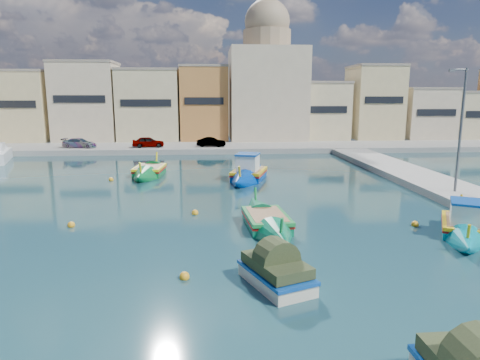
# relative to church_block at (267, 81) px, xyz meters

# --- Properties ---
(ground) EXTENTS (160.00, 160.00, 0.00)m
(ground) POSITION_rel_church_block_xyz_m (-10.00, -40.00, -8.41)
(ground) COLOR #14333D
(ground) RESTS_ON ground
(north_quay) EXTENTS (80.00, 8.00, 0.60)m
(north_quay) POSITION_rel_church_block_xyz_m (-10.00, -8.00, -8.11)
(north_quay) COLOR gray
(north_quay) RESTS_ON ground
(north_townhouses) EXTENTS (83.20, 7.87, 10.19)m
(north_townhouses) POSITION_rel_church_block_xyz_m (-3.32, -0.64, -3.41)
(north_townhouses) COLOR #C6B589
(north_townhouses) RESTS_ON ground
(church_block) EXTENTS (10.00, 10.00, 19.10)m
(church_block) POSITION_rel_church_block_xyz_m (0.00, 0.00, 0.00)
(church_block) COLOR #C1AE90
(church_block) RESTS_ON ground
(quay_street_lamp) EXTENTS (1.18, 0.16, 8.00)m
(quay_street_lamp) POSITION_rel_church_block_xyz_m (7.44, -34.00, -4.07)
(quay_street_lamp) COLOR #595B60
(quay_street_lamp) RESTS_ON ground
(parked_cars) EXTENTS (18.64, 2.01, 1.22)m
(parked_cars) POSITION_rel_church_block_xyz_m (-16.02, -9.50, -7.24)
(parked_cars) COLOR #4C1919
(parked_cars) RESTS_ON north_quay
(luzzu_turquoise_cabin) EXTENTS (5.33, 7.87, 2.57)m
(luzzu_turquoise_cabin) POSITION_rel_church_block_xyz_m (4.05, -40.65, -8.10)
(luzzu_turquoise_cabin) COLOR #008EA2
(luzzu_turquoise_cabin) RESTS_ON ground
(luzzu_blue_cabin) EXTENTS (4.74, 9.22, 3.18)m
(luzzu_blue_cabin) POSITION_rel_church_block_xyz_m (-4.79, -26.62, -8.02)
(luzzu_blue_cabin) COLOR #00369E
(luzzu_blue_cabin) RESTS_ON ground
(luzzu_green) EXTENTS (2.81, 8.44, 2.61)m
(luzzu_green) POSITION_rel_church_block_xyz_m (-12.74, -24.26, -8.13)
(luzzu_green) COLOR #0A6D31
(luzzu_green) RESTS_ON ground
(luzzu_blue_south) EXTENTS (2.54, 8.49, 2.41)m
(luzzu_blue_south) POSITION_rel_church_block_xyz_m (-5.05, -39.07, -8.16)
(luzzu_blue_south) COLOR #0B764D
(luzzu_blue_south) RESTS_ON ground
(tender_near) EXTENTS (2.54, 3.27, 1.43)m
(tender_near) POSITION_rel_church_block_xyz_m (-5.58, -45.63, -7.97)
(tender_near) COLOR beige
(tender_near) RESTS_ON ground
(mooring_buoys) EXTENTS (18.09, 20.86, 0.36)m
(mooring_buoys) POSITION_rel_church_block_xyz_m (-8.06, -34.97, -8.33)
(mooring_buoys) COLOR #FFA91A
(mooring_buoys) RESTS_ON ground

